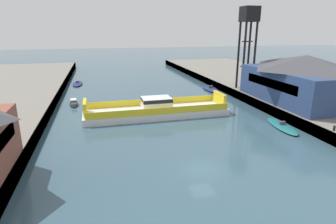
# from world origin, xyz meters

# --- Properties ---
(ground_plane) EXTENTS (400.00, 400.00, 0.00)m
(ground_plane) POSITION_xyz_m (0.00, 0.00, 0.00)
(ground_plane) COLOR #385666
(quay_right) EXTENTS (28.00, 140.00, 1.66)m
(quay_right) POSITION_xyz_m (31.85, 20.00, 0.83)
(quay_right) COLOR gray
(quay_right) RESTS_ON ground
(chain_ferry) EXTENTS (24.00, 6.50, 3.30)m
(chain_ferry) POSITION_xyz_m (-0.76, 19.67, 0.99)
(chain_ferry) COLOR silver
(chain_ferry) RESTS_ON ground
(moored_boat_near_left) EXTENTS (2.05, 5.26, 1.23)m
(moored_boat_near_left) POSITION_xyz_m (-14.81, 30.30, 0.46)
(moored_boat_near_left) COLOR black
(moored_boat_near_left) RESTS_ON ground
(moored_boat_near_right) EXTENTS (3.51, 8.35, 0.94)m
(moored_boat_near_right) POSITION_xyz_m (16.16, 9.34, 0.23)
(moored_boat_near_right) COLOR #237075
(moored_boat_near_right) RESTS_ON ground
(moored_boat_mid_left) EXTENTS (2.62, 7.76, 0.98)m
(moored_boat_mid_left) POSITION_xyz_m (-15.27, 51.84, 0.25)
(moored_boat_mid_left) COLOR navy
(moored_boat_mid_left) RESTS_ON ground
(moored_boat_mid_right) EXTENTS (3.11, 8.13, 1.08)m
(moored_boat_mid_right) POSITION_xyz_m (16.17, 36.71, 0.30)
(moored_boat_mid_right) COLOR navy
(moored_boat_mid_right) RESTS_ON ground
(warehouse_shed) EXTENTS (13.65, 20.40, 8.09)m
(warehouse_shed) POSITION_xyz_m (25.54, 17.10, 5.71)
(warehouse_shed) COLOR navy
(warehouse_shed) RESTS_ON quay_right
(crane_tower) EXTENTS (3.16, 3.16, 16.83)m
(crane_tower) POSITION_xyz_m (20.73, 29.27, 14.73)
(crane_tower) COLOR black
(crane_tower) RESTS_ON quay_right
(bollard_left_mid) EXTENTS (0.32, 0.32, 0.71)m
(bollard_left_mid) POSITION_xyz_m (-18.70, 3.33, 2.06)
(bollard_left_mid) COLOR black
(bollard_left_mid) RESTS_ON quay_left
(bollard_right_mid) EXTENTS (0.32, 0.32, 0.71)m
(bollard_right_mid) POSITION_xyz_m (18.70, 2.58, 2.06)
(bollard_right_mid) COLOR black
(bollard_right_mid) RESTS_ON quay_right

